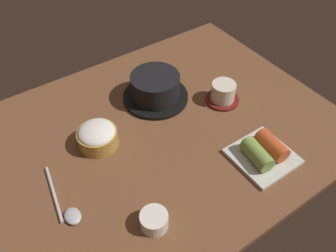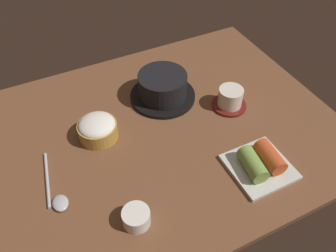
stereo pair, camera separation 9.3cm
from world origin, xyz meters
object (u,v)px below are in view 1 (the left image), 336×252
Objects in this scene: side_bowl_near at (154,220)px; spoon at (66,208)px; tea_cup_with_saucer at (222,92)px; stone_pot at (155,88)px; kimchi_plate at (264,152)px; rice_bowl at (97,136)px.

spoon is (-14.47, 14.54, -1.47)cm from side_bowl_near.
spoon is at bearing -170.75° from tea_cup_with_saucer.
stone_pot is 1.95× the size of tea_cup_with_saucer.
stone_pot is at bearing 28.76° from spoon.
tea_cup_with_saucer is 54.58cm from spoon.
tea_cup_with_saucer is 0.54× the size of spoon.
kimchi_plate is (-5.95, -23.21, -0.87)cm from tea_cup_with_saucer.
tea_cup_with_saucer is 0.68× the size of kimchi_plate.
rice_bowl and tea_cup_with_saucer have the same top height.
kimchi_plate reaches higher than side_bowl_near.
tea_cup_with_saucer is 23.98cm from kimchi_plate.
tea_cup_with_saucer is (38.71, -5.11, -0.21)cm from rice_bowl.
stone_pot is at bearing 143.21° from tea_cup_with_saucer.
kimchi_plate is 2.37× the size of side_bowl_near.
tea_cup_with_saucer is at bearing 30.64° from side_bowl_near.
rice_bowl is 1.70× the size of side_bowl_near.
stone_pot is 23.72cm from rice_bowl.
spoon is at bearing -151.24° from stone_pot.
spoon is at bearing 163.21° from kimchi_plate.
kimchi_plate is 0.79× the size of spoon.
stone_pot is at bearing 16.87° from rice_bowl.
kimchi_plate is (10.08, -35.19, -1.91)cm from stone_pot.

